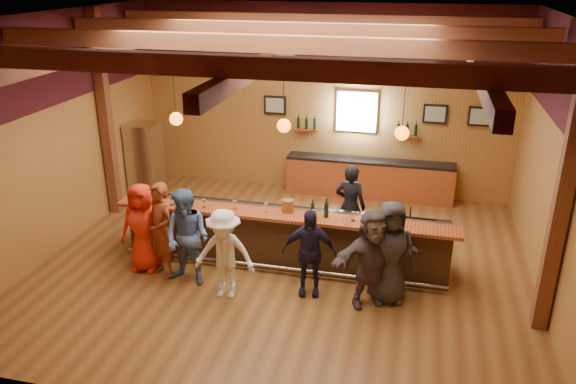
% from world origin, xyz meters
% --- Properties ---
extents(room, '(9.04, 9.00, 4.52)m').
position_xyz_m(room, '(0.00, 0.06, 3.21)').
color(room, brown).
rests_on(room, ground).
extents(bar_counter, '(6.30, 1.07, 1.11)m').
position_xyz_m(bar_counter, '(0.02, 0.15, 0.52)').
color(bar_counter, black).
rests_on(bar_counter, ground).
extents(back_bar_cabinet, '(4.00, 0.52, 0.95)m').
position_xyz_m(back_bar_cabinet, '(1.20, 3.72, 0.48)').
color(back_bar_cabinet, brown).
rests_on(back_bar_cabinet, ground).
extents(window, '(0.95, 0.09, 0.95)m').
position_xyz_m(window, '(0.80, 3.95, 2.05)').
color(window, silver).
rests_on(window, room).
extents(framed_pictures, '(5.35, 0.05, 0.45)m').
position_xyz_m(framed_pictures, '(1.67, 3.94, 2.10)').
color(framed_pictures, black).
rests_on(framed_pictures, room).
extents(wine_shelves, '(3.00, 0.18, 0.30)m').
position_xyz_m(wine_shelves, '(0.80, 3.88, 1.62)').
color(wine_shelves, brown).
rests_on(wine_shelves, room).
extents(pendant_lights, '(4.24, 0.24, 1.37)m').
position_xyz_m(pendant_lights, '(0.00, 0.00, 2.71)').
color(pendant_lights, black).
rests_on(pendant_lights, room).
extents(stainless_fridge, '(0.70, 0.70, 1.80)m').
position_xyz_m(stainless_fridge, '(-4.10, 2.60, 0.90)').
color(stainless_fridge, silver).
rests_on(stainless_fridge, ground).
extents(customer_orange, '(0.83, 0.55, 1.69)m').
position_xyz_m(customer_orange, '(-2.46, -0.77, 0.84)').
color(customer_orange, red).
rests_on(customer_orange, ground).
extents(customer_redvest, '(0.78, 0.70, 1.78)m').
position_xyz_m(customer_redvest, '(-2.04, -0.89, 0.89)').
color(customer_redvest, maroon).
rests_on(customer_redvest, ground).
extents(customer_denim, '(0.96, 0.81, 1.76)m').
position_xyz_m(customer_denim, '(-1.48, -1.04, 0.88)').
color(customer_denim, '#516EA2').
rests_on(customer_denim, ground).
extents(customer_white, '(1.06, 0.64, 1.60)m').
position_xyz_m(customer_white, '(-0.70, -1.30, 0.80)').
color(customer_white, white).
rests_on(customer_white, ground).
extents(customer_navy, '(0.96, 0.50, 1.57)m').
position_xyz_m(customer_navy, '(0.65, -0.90, 0.78)').
color(customer_navy, '#1C172F').
rests_on(customer_navy, ground).
extents(customer_brown, '(1.59, 1.28, 1.70)m').
position_xyz_m(customer_brown, '(1.70, -0.96, 0.85)').
color(customer_brown, '#504240').
rests_on(customer_brown, ground).
extents(customer_dark, '(1.01, 0.81, 1.79)m').
position_xyz_m(customer_dark, '(1.98, -0.79, 0.89)').
color(customer_dark, '#2A2A2D').
rests_on(customer_dark, ground).
extents(bartender, '(0.70, 0.53, 1.72)m').
position_xyz_m(bartender, '(1.08, 1.05, 0.86)').
color(bartender, black).
rests_on(bartender, ground).
extents(ice_bucket, '(0.21, 0.21, 0.23)m').
position_xyz_m(ice_bucket, '(0.08, -0.04, 1.22)').
color(ice_bucket, brown).
rests_on(ice_bucket, bar_counter).
extents(bottle_a, '(0.07, 0.07, 0.31)m').
position_xyz_m(bottle_a, '(0.55, -0.12, 1.23)').
color(bottle_a, black).
rests_on(bottle_a, bar_counter).
extents(bottle_b, '(0.08, 0.08, 0.36)m').
position_xyz_m(bottle_b, '(0.80, -0.13, 1.25)').
color(bottle_b, black).
rests_on(bottle_b, bar_counter).
extents(glass_a, '(0.08, 0.08, 0.19)m').
position_xyz_m(glass_a, '(-2.65, -0.16, 1.24)').
color(glass_a, silver).
rests_on(glass_a, bar_counter).
extents(glass_b, '(0.09, 0.09, 0.20)m').
position_xyz_m(glass_b, '(-2.09, -0.26, 1.25)').
color(glass_b, silver).
rests_on(glass_b, bar_counter).
extents(glass_c, '(0.08, 0.08, 0.18)m').
position_xyz_m(glass_c, '(-1.47, -0.22, 1.24)').
color(glass_c, silver).
rests_on(glass_c, bar_counter).
extents(glass_d, '(0.08, 0.08, 0.17)m').
position_xyz_m(glass_d, '(-0.90, -0.15, 1.23)').
color(glass_d, silver).
rests_on(glass_d, bar_counter).
extents(glass_e, '(0.08, 0.08, 0.18)m').
position_xyz_m(glass_e, '(-0.30, -0.15, 1.24)').
color(glass_e, silver).
rests_on(glass_e, bar_counter).
extents(glass_f, '(0.08, 0.08, 0.18)m').
position_xyz_m(glass_f, '(0.59, -0.23, 1.24)').
color(glass_f, silver).
rests_on(glass_f, bar_counter).
extents(glass_g, '(0.08, 0.08, 0.18)m').
position_xyz_m(glass_g, '(1.29, -0.16, 1.24)').
color(glass_g, silver).
rests_on(glass_g, bar_counter).
extents(glass_h, '(0.07, 0.07, 0.16)m').
position_xyz_m(glass_h, '(1.90, -0.16, 1.23)').
color(glass_h, silver).
rests_on(glass_h, bar_counter).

